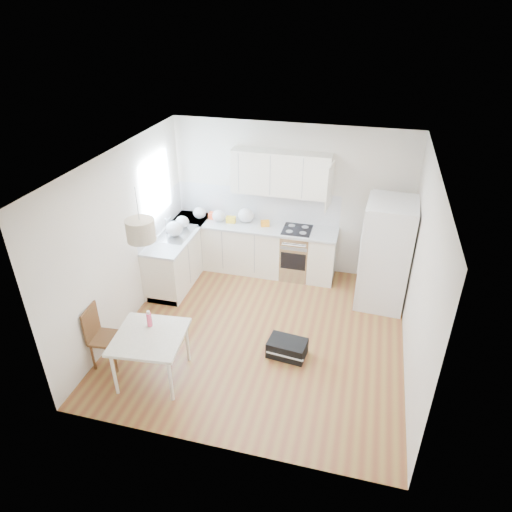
{
  "coord_description": "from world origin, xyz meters",
  "views": [
    {
      "loc": [
        1.29,
        -5.32,
        4.48
      ],
      "look_at": [
        -0.19,
        0.4,
        1.11
      ],
      "focal_mm": 32.0,
      "sensor_mm": 36.0,
      "label": 1
    }
  ],
  "objects": [
    {
      "name": "floor",
      "position": [
        0.0,
        0.0,
        0.0
      ],
      "size": [
        4.2,
        4.2,
        0.0
      ],
      "primitive_type": "plane",
      "color": "brown",
      "rests_on": "ground"
    },
    {
      "name": "ceiling",
      "position": [
        0.0,
        0.0,
        2.7
      ],
      "size": [
        4.2,
        4.2,
        0.0
      ],
      "primitive_type": "plane",
      "rotation": [
        3.14,
        0.0,
        0.0
      ],
      "color": "white",
      "rests_on": "wall_back"
    },
    {
      "name": "wall_back",
      "position": [
        0.0,
        2.1,
        1.35
      ],
      "size": [
        4.2,
        0.0,
        4.2
      ],
      "primitive_type": "plane",
      "rotation": [
        1.57,
        0.0,
        0.0
      ],
      "color": "white",
      "rests_on": "floor"
    },
    {
      "name": "wall_left",
      "position": [
        -2.1,
        0.0,
        1.35
      ],
      "size": [
        0.0,
        4.2,
        4.2
      ],
      "primitive_type": "plane",
      "rotation": [
        1.57,
        0.0,
        1.57
      ],
      "color": "white",
      "rests_on": "floor"
    },
    {
      "name": "wall_right",
      "position": [
        2.1,
        0.0,
        1.35
      ],
      "size": [
        0.0,
        4.2,
        4.2
      ],
      "primitive_type": "plane",
      "rotation": [
        1.57,
        0.0,
        -1.57
      ],
      "color": "white",
      "rests_on": "floor"
    },
    {
      "name": "window_glassblock",
      "position": [
        -2.09,
        1.15,
        1.75
      ],
      "size": [
        0.02,
        1.0,
        1.0
      ],
      "primitive_type": "cube",
      "color": "#BFE0F9",
      "rests_on": "wall_left"
    },
    {
      "name": "cabinets_back",
      "position": [
        -0.6,
        1.8,
        0.44
      ],
      "size": [
        3.0,
        0.6,
        0.88
      ],
      "primitive_type": "cube",
      "color": "white",
      "rests_on": "floor"
    },
    {
      "name": "cabinets_left",
      "position": [
        -1.8,
        1.2,
        0.44
      ],
      "size": [
        0.6,
        1.8,
        0.88
      ],
      "primitive_type": "cube",
      "color": "white",
      "rests_on": "floor"
    },
    {
      "name": "counter_back",
      "position": [
        -0.6,
        1.8,
        0.9
      ],
      "size": [
        3.02,
        0.64,
        0.04
      ],
      "primitive_type": "cube",
      "color": "#A6A9AB",
      "rests_on": "cabinets_back"
    },
    {
      "name": "counter_left",
      "position": [
        -1.8,
        1.2,
        0.9
      ],
      "size": [
        0.64,
        1.82,
        0.04
      ],
      "primitive_type": "cube",
      "color": "#A6A9AB",
      "rests_on": "cabinets_left"
    },
    {
      "name": "backsplash_back",
      "position": [
        -0.6,
        2.09,
        1.21
      ],
      "size": [
        3.0,
        0.01,
        0.58
      ],
      "primitive_type": "cube",
      "color": "white",
      "rests_on": "wall_back"
    },
    {
      "name": "backsplash_left",
      "position": [
        -2.09,
        1.2,
        1.21
      ],
      "size": [
        0.01,
        1.8,
        0.58
      ],
      "primitive_type": "cube",
      "color": "white",
      "rests_on": "wall_left"
    },
    {
      "name": "upper_cabinets",
      "position": [
        -0.15,
        1.94,
        1.88
      ],
      "size": [
        1.7,
        0.32,
        0.75
      ],
      "primitive_type": "cube",
      "color": "white",
      "rests_on": "wall_back"
    },
    {
      "name": "range_oven",
      "position": [
        0.2,
        1.8,
        0.44
      ],
      "size": [
        0.5,
        0.61,
        0.88
      ],
      "primitive_type": null,
      "color": "#B0B3B5",
      "rests_on": "floor"
    },
    {
      "name": "sink",
      "position": [
        -1.8,
        1.15,
        0.92
      ],
      "size": [
        0.5,
        0.8,
        0.16
      ],
      "primitive_type": null,
      "color": "#B0B3B5",
      "rests_on": "counter_left"
    },
    {
      "name": "refrigerator",
      "position": [
        1.73,
        1.36,
        0.89
      ],
      "size": [
        0.9,
        0.94,
        1.79
      ],
      "primitive_type": null,
      "rotation": [
        0.0,
        0.0,
        -0.05
      ],
      "color": "white",
      "rests_on": "floor"
    },
    {
      "name": "dining_table",
      "position": [
        -1.18,
        -1.24,
        0.62
      ],
      "size": [
        0.96,
        0.96,
        0.69
      ],
      "rotation": [
        0.0,
        0.0,
        0.1
      ],
      "color": "beige",
      "rests_on": "floor"
    },
    {
      "name": "dining_chair",
      "position": [
        -1.88,
        -1.15,
        0.45
      ],
      "size": [
        0.41,
        0.41,
        0.91
      ],
      "primitive_type": null,
      "rotation": [
        0.0,
        0.0,
        0.08
      ],
      "color": "#462C15",
      "rests_on": "floor"
    },
    {
      "name": "drink_bottle",
      "position": [
        -1.26,
        -1.05,
        0.81
      ],
      "size": [
        0.08,
        0.08,
        0.24
      ],
      "primitive_type": "cylinder",
      "rotation": [
        0.0,
        0.0,
        0.27
      ],
      "color": "#DE3D5E",
      "rests_on": "dining_table"
    },
    {
      "name": "gym_bag",
      "position": [
        0.47,
        -0.38,
        0.12
      ],
      "size": [
        0.57,
        0.41,
        0.25
      ],
      "primitive_type": "cube",
      "rotation": [
        0.0,
        0.0,
        -0.11
      ],
      "color": "black",
      "rests_on": "floor"
    },
    {
      "name": "pendant_lamp",
      "position": [
        -1.13,
        -1.18,
        2.18
      ],
      "size": [
        0.41,
        0.41,
        0.26
      ],
      "primitive_type": "cylinder",
      "rotation": [
        0.0,
        0.0,
        -0.3
      ],
      "color": "beige",
      "rests_on": "ceiling"
    },
    {
      "name": "grocery_bag_a",
      "position": [
        -1.63,
        1.83,
        1.03
      ],
      "size": [
        0.24,
        0.2,
        0.21
      ],
      "primitive_type": "ellipsoid",
      "color": "silver",
      "rests_on": "counter_back"
    },
    {
      "name": "grocery_bag_b",
      "position": [
        -1.24,
        1.79,
        1.03
      ],
      "size": [
        0.24,
        0.21,
        0.22
      ],
      "primitive_type": "ellipsoid",
      "color": "silver",
      "rests_on": "counter_back"
    },
    {
      "name": "grocery_bag_c",
      "position": [
        -0.76,
        1.89,
        1.05
      ],
      "size": [
        0.29,
        0.25,
        0.26
      ],
      "primitive_type": "ellipsoid",
      "color": "silver",
      "rests_on": "counter_back"
    },
    {
      "name": "grocery_bag_d",
      "position": [
        -1.78,
        1.39,
        1.03
      ],
      "size": [
        0.24,
        0.2,
        0.22
      ],
      "primitive_type": "ellipsoid",
      "color": "silver",
      "rests_on": "counter_back"
    },
    {
      "name": "grocery_bag_e",
      "position": [
        -1.79,
        1.05,
        1.05
      ],
      "size": [
        0.29,
        0.25,
        0.26
      ],
      "primitive_type": "ellipsoid",
      "color": "silver",
      "rests_on": "counter_left"
    },
    {
      "name": "snack_orange",
      "position": [
        -0.38,
        1.81,
        0.97
      ],
      "size": [
        0.17,
        0.14,
        0.1
      ],
      "primitive_type": "cube",
      "rotation": [
        0.0,
        0.0,
        0.37
      ],
      "color": "orange",
      "rests_on": "counter_back"
    },
    {
      "name": "snack_yellow",
      "position": [
        -1.02,
        1.8,
        0.98
      ],
      "size": [
        0.17,
        0.11,
        0.11
      ],
      "primitive_type": "cube",
      "rotation": [
        0.0,
        0.0,
        0.07
      ],
      "color": "yellow",
      "rests_on": "counter_back"
    },
    {
      "name": "snack_red",
      "position": [
        -1.37,
        1.87,
        0.98
      ],
      "size": [
        0.17,
        0.11,
        0.12
      ],
      "primitive_type": "cube",
      "rotation": [
        0.0,
        0.0,
        -0.01
      ],
      "color": "red",
      "rests_on": "counter_back"
    }
  ]
}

